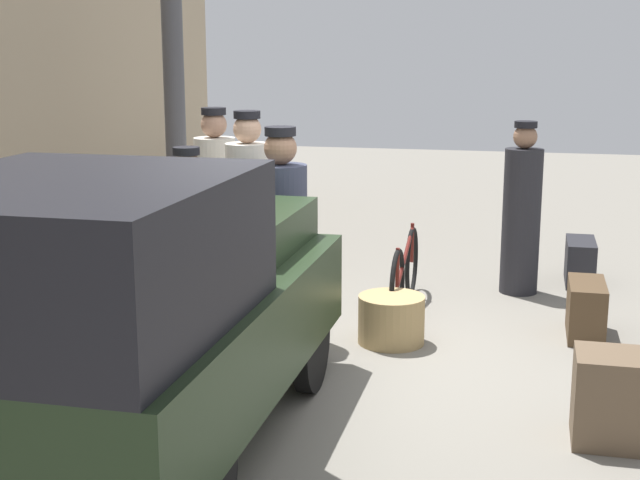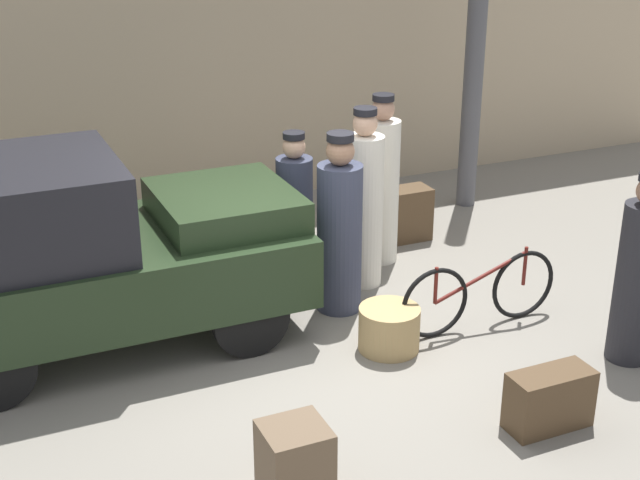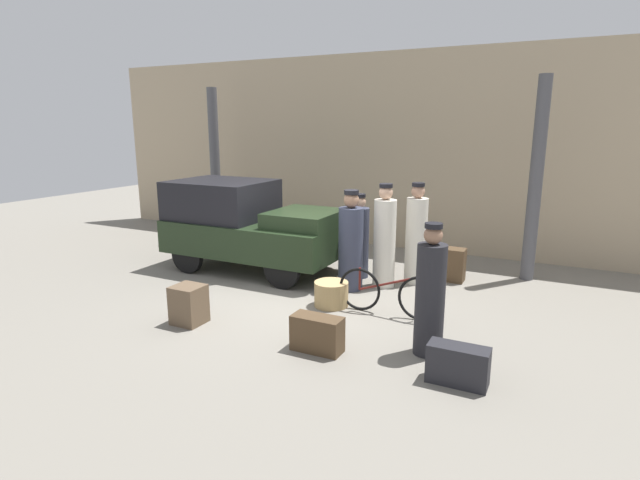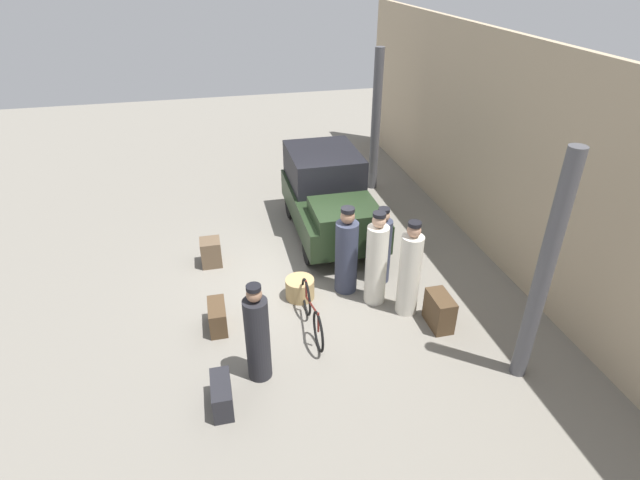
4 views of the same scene
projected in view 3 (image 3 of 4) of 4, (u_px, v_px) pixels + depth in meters
ground_plane at (305, 294)px, 8.69m from camera, size 30.00×30.00×0.00m
station_building_facade at (386, 152)px, 11.73m from camera, size 16.00×0.15×4.50m
canopy_pillar_left at (215, 166)px, 12.33m from camera, size 0.24×0.24×3.75m
canopy_pillar_right at (536, 181)px, 9.13m from camera, size 0.24×0.24×3.75m
truck at (247, 223)px, 10.03m from camera, size 3.51×1.73×1.78m
bicycle at (389, 293)px, 7.66m from camera, size 1.67×0.04×0.74m
wicker_basket at (331, 294)px, 8.10m from camera, size 0.55×0.55×0.40m
porter_lifting_near_truck at (384, 240)px, 8.95m from camera, size 0.40×0.40×1.88m
porter_carrying_trunk at (430, 295)px, 6.28m from camera, size 0.37×0.37×1.71m
porter_standing_middle at (359, 240)px, 9.53m from camera, size 0.38×0.38×1.62m
conductor_in_dark_uniform at (351, 245)px, 8.79m from camera, size 0.44×0.44×1.79m
porter_with_bicycle at (416, 238)px, 9.17m from camera, size 0.39×0.39×1.87m
suitcase_black_upright at (189, 305)px, 7.37m from camera, size 0.44×0.42×0.58m
suitcase_tan_flat at (458, 365)px, 5.65m from camera, size 0.68×0.29×0.46m
suitcase_small_leather at (447, 264)px, 9.42m from camera, size 0.64×0.34×0.63m
trunk_umber_medium at (317, 334)px, 6.47m from camera, size 0.67×0.30×0.47m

